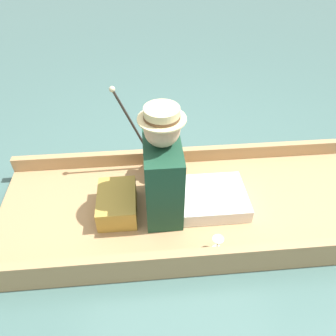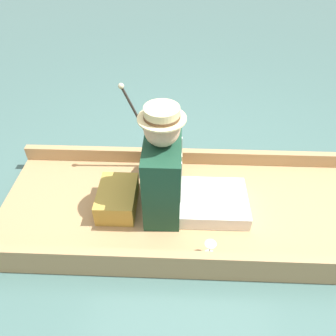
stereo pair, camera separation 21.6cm
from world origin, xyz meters
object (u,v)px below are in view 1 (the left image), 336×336
Objects in this scene: seated_person at (174,175)px; wine_glass at (218,242)px; teddy_bear at (158,156)px; walking_cane at (132,124)px.

wine_glass is at bearing 29.84° from seated_person.
seated_person is at bearing 13.25° from teddy_bear.
teddy_bear is at bearing 65.98° from walking_cane.
walking_cane reaches higher than wine_glass.
wine_glass is at bearing 22.87° from teddy_bear.
teddy_bear is 0.34m from walking_cane.
seated_person is 7.50× the size of wine_glass.
teddy_bear is at bearing -167.49° from seated_person.
seated_person is 0.40m from teddy_bear.
teddy_bear is 0.86m from wine_glass.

